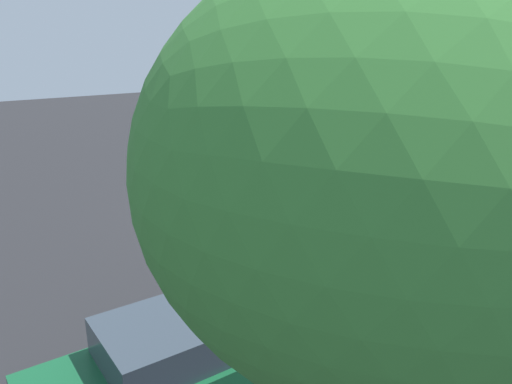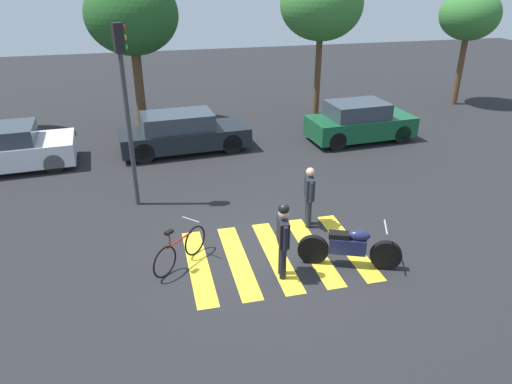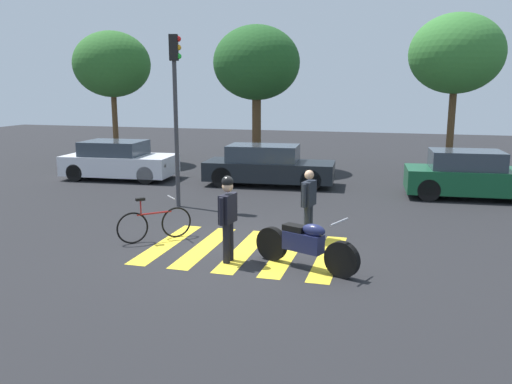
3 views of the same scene
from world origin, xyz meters
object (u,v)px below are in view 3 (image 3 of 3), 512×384
leaning_bicycle (155,224)px  officer_by_motorcycle (228,213)px  officer_on_foot (309,201)px  car_white_van (119,161)px  car_green_compact (470,176)px  traffic_light_pole (176,95)px  police_motorcycle (305,245)px  car_black_suv (268,166)px

leaning_bicycle → officer_by_motorcycle: officer_by_motorcycle is taller
leaning_bicycle → officer_on_foot: 3.53m
officer_by_motorcycle → car_white_van: officer_by_motorcycle is taller
officer_on_foot → car_green_compact: bearing=54.9°
traffic_light_pole → officer_by_motorcycle: bearing=-55.3°
police_motorcycle → leaning_bicycle: 3.72m
officer_by_motorcycle → car_white_van: (-6.99, 7.91, -0.32)m
car_white_van → officer_on_foot: bearing=-35.8°
leaning_bicycle → officer_on_foot: (3.34, 1.01, 0.51)m
police_motorcycle → leaning_bicycle: police_motorcycle is taller
police_motorcycle → officer_on_foot: 1.99m
leaning_bicycle → officer_by_motorcycle: (2.07, -0.94, 0.61)m
leaning_bicycle → car_black_suv: bearing=83.5°
car_black_suv → traffic_light_pole: (-1.69, -3.89, 2.52)m
officer_by_motorcycle → car_green_compact: 9.42m
traffic_light_pole → police_motorcycle: bearing=-43.3°
police_motorcycle → officer_on_foot: officer_on_foot is taller
leaning_bicycle → car_white_van: car_white_van is taller
car_green_compact → traffic_light_pole: 9.34m
traffic_light_pole → leaning_bicycle: bearing=-75.3°
police_motorcycle → officer_by_motorcycle: size_ratio=1.23×
leaning_bicycle → car_green_compact: 10.08m
officer_by_motorcycle → car_black_suv: bearing=98.7°
police_motorcycle → car_white_van: car_white_van is taller
officer_by_motorcycle → car_black_suv: (-1.25, 8.14, -0.32)m
police_motorcycle → car_white_van: 11.61m
traffic_light_pole → car_white_van: bearing=137.8°
leaning_bicycle → car_black_suv: 7.25m
officer_by_motorcycle → traffic_light_pole: size_ratio=0.36×
car_white_van → car_green_compact: 12.34m
officer_on_foot → car_white_van: bearing=144.2°
officer_on_foot → car_green_compact: size_ratio=0.40×
officer_by_motorcycle → car_green_compact: size_ratio=0.43×
car_white_van → car_green_compact: (12.34, -0.16, 0.02)m
officer_on_foot → traffic_light_pole: size_ratio=0.33×
police_motorcycle → officer_on_foot: (-0.27, 1.92, 0.44)m
leaning_bicycle → police_motorcycle: bearing=-14.2°
officer_on_foot → car_black_suv: officer_on_foot is taller
police_motorcycle → traffic_light_pole: size_ratio=0.45×
car_white_van → car_black_suv: car_white_van is taller
officer_on_foot → officer_by_motorcycle: size_ratio=0.92×
officer_on_foot → leaning_bicycle: bearing=-163.1°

